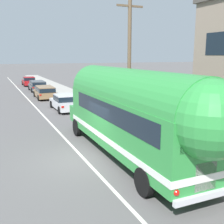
{
  "coord_description": "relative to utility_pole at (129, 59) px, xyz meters",
  "views": [
    {
      "loc": [
        -3.72,
        -11.51,
        4.7
      ],
      "look_at": [
        1.97,
        1.26,
        1.81
      ],
      "focal_mm": 44.33,
      "sensor_mm": 36.0,
      "label": 1
    }
  ],
  "objects": [
    {
      "name": "painted_bus",
      "position": [
        -2.71,
        -5.7,
        -2.12
      ],
      "size": [
        2.65,
        12.42,
        4.12
      ],
      "color": "#2D8C3D",
      "rests_on": "ground"
    },
    {
      "name": "utility_pole",
      "position": [
        0.0,
        0.0,
        0.0
      ],
      "size": [
        1.8,
        0.24,
        8.5
      ],
      "color": "brown",
      "rests_on": "ground"
    },
    {
      "name": "car_fourth",
      "position": [
        -2.65,
        28.95,
        -3.7
      ],
      "size": [
        1.96,
        4.29,
        1.37
      ],
      "color": "#A5191E",
      "rests_on": "ground"
    },
    {
      "name": "lane_markings",
      "position": [
        -2.86,
        7.37,
        -4.42
      ],
      "size": [
        4.1,
        80.0,
        0.01
      ],
      "color": "silver",
      "rests_on": "ground"
    },
    {
      "name": "sidewalk_slab",
      "position": [
        0.65,
        5.37,
        -4.35
      ],
      "size": [
        2.74,
        90.0,
        0.15
      ],
      "primitive_type": "cube",
      "color": "#9E9B93",
      "rests_on": "ground"
    },
    {
      "name": "ground_plane",
      "position": [
        -4.69,
        -4.63,
        -4.42
      ],
      "size": [
        300.0,
        300.0,
        0.0
      ],
      "primitive_type": "plane",
      "color": "#565454"
    },
    {
      "name": "car_lead",
      "position": [
        -2.49,
        7.15,
        -3.69
      ],
      "size": [
        1.96,
        4.49,
        1.37
      ],
      "color": "silver",
      "rests_on": "ground"
    },
    {
      "name": "car_third",
      "position": [
        -2.56,
        21.36,
        -3.63
      ],
      "size": [
        2.02,
        4.32,
        1.37
      ],
      "color": "#474C51",
      "rests_on": "ground"
    },
    {
      "name": "car_second",
      "position": [
        -2.88,
        14.46,
        -3.64
      ],
      "size": [
        2.02,
        4.64,
        1.37
      ],
      "color": "olive",
      "rests_on": "ground"
    }
  ]
}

